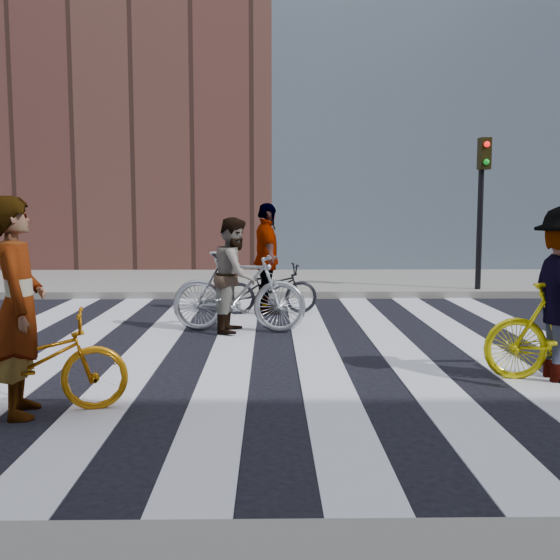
{
  "coord_description": "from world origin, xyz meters",
  "views": [
    {
      "loc": [
        -0.05,
        -8.45,
        1.85
      ],
      "look_at": [
        0.08,
        0.3,
        0.91
      ],
      "focal_mm": 42.0,
      "sensor_mm": 36.0,
      "label": 1
    }
  ],
  "objects_px": {
    "rider_left": "(18,307)",
    "traffic_signal": "(482,189)",
    "bike_yellow_left": "(26,364)",
    "bike_dark_rear": "(270,289)",
    "rider_mid": "(235,275)",
    "bike_silver_mid": "(238,292)",
    "rider_rear": "(267,259)"
  },
  "relations": [
    {
      "from": "bike_yellow_left",
      "to": "rider_mid",
      "type": "height_order",
      "value": "rider_mid"
    },
    {
      "from": "rider_left",
      "to": "traffic_signal",
      "type": "bearing_deg",
      "value": -54.11
    },
    {
      "from": "traffic_signal",
      "to": "rider_rear",
      "type": "bearing_deg",
      "value": -153.44
    },
    {
      "from": "rider_mid",
      "to": "rider_left",
      "type": "bearing_deg",
      "value": 165.13
    },
    {
      "from": "traffic_signal",
      "to": "rider_rear",
      "type": "xyz_separation_m",
      "value": [
        -4.5,
        -2.25,
        -1.3
      ]
    },
    {
      "from": "traffic_signal",
      "to": "rider_rear",
      "type": "height_order",
      "value": "traffic_signal"
    },
    {
      "from": "traffic_signal",
      "to": "bike_yellow_left",
      "type": "bearing_deg",
      "value": -129.85
    },
    {
      "from": "bike_silver_mid",
      "to": "rider_left",
      "type": "distance_m",
      "value": 4.39
    },
    {
      "from": "bike_yellow_left",
      "to": "rider_left",
      "type": "xyz_separation_m",
      "value": [
        -0.05,
        0.0,
        0.52
      ]
    },
    {
      "from": "bike_yellow_left",
      "to": "rider_left",
      "type": "height_order",
      "value": "rider_left"
    },
    {
      "from": "bike_silver_mid",
      "to": "rider_rear",
      "type": "distance_m",
      "value": 1.8
    },
    {
      "from": "bike_dark_rear",
      "to": "rider_left",
      "type": "distance_m",
      "value": 6.16
    },
    {
      "from": "traffic_signal",
      "to": "bike_silver_mid",
      "type": "distance_m",
      "value": 6.54
    },
    {
      "from": "bike_silver_mid",
      "to": "rider_mid",
      "type": "bearing_deg",
      "value": 98.37
    },
    {
      "from": "rider_left",
      "to": "rider_mid",
      "type": "relative_size",
      "value": 1.14
    },
    {
      "from": "bike_silver_mid",
      "to": "bike_dark_rear",
      "type": "relative_size",
      "value": 1.2
    },
    {
      "from": "bike_dark_rear",
      "to": "rider_left",
      "type": "xyz_separation_m",
      "value": [
        -2.24,
        -5.72,
        0.54
      ]
    },
    {
      "from": "traffic_signal",
      "to": "bike_yellow_left",
      "type": "relative_size",
      "value": 1.87
    },
    {
      "from": "traffic_signal",
      "to": "bike_silver_mid",
      "type": "relative_size",
      "value": 1.63
    },
    {
      "from": "traffic_signal",
      "to": "rider_mid",
      "type": "xyz_separation_m",
      "value": [
        -4.98,
        -3.97,
        -1.41
      ]
    },
    {
      "from": "bike_dark_rear",
      "to": "rider_rear",
      "type": "bearing_deg",
      "value": 80.75
    },
    {
      "from": "traffic_signal",
      "to": "bike_dark_rear",
      "type": "bearing_deg",
      "value": -153.19
    },
    {
      "from": "traffic_signal",
      "to": "rider_rear",
      "type": "relative_size",
      "value": 1.69
    },
    {
      "from": "traffic_signal",
      "to": "rider_left",
      "type": "xyz_separation_m",
      "value": [
        -6.7,
        -7.97,
        -1.29
      ]
    },
    {
      "from": "traffic_signal",
      "to": "bike_dark_rear",
      "type": "height_order",
      "value": "traffic_signal"
    },
    {
      "from": "rider_left",
      "to": "rider_rear",
      "type": "height_order",
      "value": "rider_left"
    },
    {
      "from": "bike_silver_mid",
      "to": "rider_rear",
      "type": "xyz_separation_m",
      "value": [
        0.43,
        1.71,
        0.37
      ]
    },
    {
      "from": "bike_silver_mid",
      "to": "traffic_signal",
      "type": "bearing_deg",
      "value": -42.81
    },
    {
      "from": "bike_yellow_left",
      "to": "bike_silver_mid",
      "type": "xyz_separation_m",
      "value": [
        1.72,
        4.0,
        0.15
      ]
    },
    {
      "from": "rider_left",
      "to": "rider_mid",
      "type": "distance_m",
      "value": 4.36
    },
    {
      "from": "bike_yellow_left",
      "to": "traffic_signal",
      "type": "bearing_deg",
      "value": -53.9
    },
    {
      "from": "bike_dark_rear",
      "to": "rider_left",
      "type": "bearing_deg",
      "value": 149.31
    }
  ]
}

